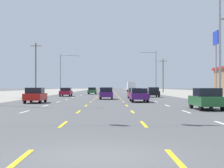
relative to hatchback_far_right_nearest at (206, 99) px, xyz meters
The scene contains 18 objects.
ground_plane 49.89m from the hatchback_far_right_nearest, 98.23° to the left, with size 572.00×572.00×0.00m, color #4C4C4F.
lane_markings 88.17m from the hatchback_far_right_nearest, 94.65° to the left, with size 10.64×227.60×0.01m.
signal_span_wire 10.82m from the hatchback_far_right_nearest, 137.01° to the right, with size 27.31×0.53×9.59m.
hatchback_far_right_nearest is the anchor object (origin of this frame).
hatchback_far_left_near 17.73m from the hatchback_far_right_nearest, 143.94° to the left, with size 1.72×3.90×1.54m.
sedan_inner_right_mid 13.21m from the hatchback_far_right_nearest, 106.52° to the left, with size 1.80×4.50×1.46m.
hatchback_center_turn_midfar 22.14m from the hatchback_far_right_nearest, 109.28° to the left, with size 1.72×3.90×1.54m.
sedan_inner_right_far 23.37m from the hatchback_far_right_nearest, 98.46° to the left, with size 1.80×4.50×1.46m.
hatchback_far_right_farther 30.33m from the hatchback_far_right_nearest, 90.07° to the left, with size 1.72×3.90×1.54m.
sedan_far_left_farthest 37.29m from the hatchback_far_right_nearest, 112.44° to the left, with size 1.80×4.50×1.46m.
sedan_inner_left_distant_a 52.77m from the hatchback_far_right_nearest, 101.63° to the left, with size 1.80×4.50×1.46m.
box_truck_far_right_distant_b 89.31m from the hatchback_far_right_nearest, 89.94° to the left, with size 2.40×7.20×3.23m.
pole_sign_right_row_1 34.72m from the hatchback_far_right_nearest, 72.01° to the left, with size 0.24×2.64×10.69m.
streetlight_right_row_0 8.71m from the hatchback_far_right_nearest, 68.55° to the left, with size 4.59×0.26×10.38m.
streetlight_left_row_1 52.70m from the hatchback_far_right_nearest, 108.66° to the left, with size 4.27×0.26×8.50m.
streetlight_right_row_1 50.04m from the hatchback_far_right_nearest, 86.94° to the left, with size 3.57×0.26×9.16m.
utility_pole_left_row_1 51.00m from the hatchback_far_right_nearest, 115.34° to the left, with size 2.20×0.26×10.44m.
utility_pole_right_row_2 72.21m from the hatchback_far_right_nearest, 83.76° to the left, with size 2.20×0.26×9.26m.
Camera 1 is at (0.26, -8.31, 1.64)m, focal length 56.52 mm.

